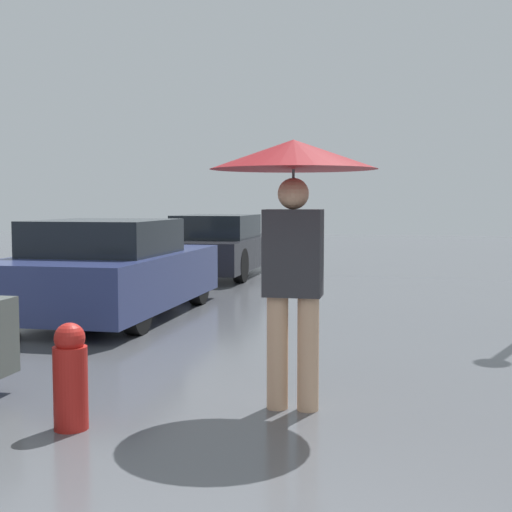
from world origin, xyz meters
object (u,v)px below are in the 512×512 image
object	(u,v)px
pedestrian	(293,190)
parked_car_middle	(110,271)
parked_car_farthest	(219,247)
fire_hydrant	(70,377)

from	to	relation	value
pedestrian	parked_car_middle	distance (m)	4.88
parked_car_middle	parked_car_farthest	size ratio (longest dim) A/B	0.91
pedestrian	fire_hydrant	distance (m)	1.99
fire_hydrant	parked_car_middle	bearing A→B (deg)	110.41
parked_car_middle	fire_hydrant	xyz separation A→B (m)	(1.66, -4.45, -0.24)
parked_car_middle	fire_hydrant	bearing A→B (deg)	-69.59
parked_car_middle	fire_hydrant	size ratio (longest dim) A/B	5.50
pedestrian	parked_car_middle	bearing A→B (deg)	129.31
pedestrian	parked_car_farthest	bearing A→B (deg)	108.12
parked_car_farthest	fire_hydrant	bearing A→B (deg)	-80.74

